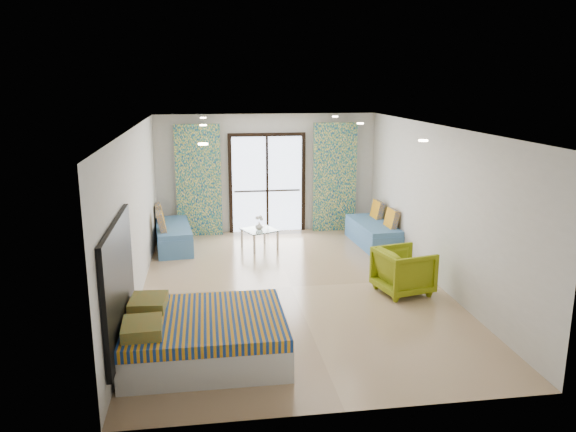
{
  "coord_description": "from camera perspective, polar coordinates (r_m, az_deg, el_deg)",
  "views": [
    {
      "loc": [
        -1.37,
        -8.89,
        3.42
      ],
      "look_at": [
        -0.01,
        0.39,
        1.15
      ],
      "focal_mm": 35.0,
      "sensor_mm": 36.0,
      "label": 1
    }
  ],
  "objects": [
    {
      "name": "balcony_door",
      "position": [
        12.87,
        -2.14,
        3.92
      ],
      "size": [
        1.76,
        0.08,
        2.28
      ],
      "color": "black",
      "rests_on": "floor"
    },
    {
      "name": "downlight_c",
      "position": [
        9.92,
        -8.62,
        9.11
      ],
      "size": [
        0.12,
        0.12,
        0.02
      ],
      "primitive_type": "cylinder",
      "color": "#FFE0B2",
      "rests_on": "ceiling"
    },
    {
      "name": "downlight_b",
      "position": [
        7.47,
        13.58,
        7.46
      ],
      "size": [
        0.12,
        0.12,
        0.02
      ],
      "primitive_type": "cylinder",
      "color": "#FFE0B2",
      "rests_on": "ceiling"
    },
    {
      "name": "wall_back",
      "position": [
        12.89,
        -2.16,
        4.34
      ],
      "size": [
        5.0,
        0.01,
        2.7
      ],
      "primitive_type": null,
      "color": "silver",
      "rests_on": "ground"
    },
    {
      "name": "armchair",
      "position": [
        9.44,
        11.67,
        -5.26
      ],
      "size": [
        0.91,
        0.95,
        0.83
      ],
      "primitive_type": "imported",
      "rotation": [
        0.0,
        0.0,
        1.8
      ],
      "color": "olive",
      "rests_on": "floor"
    },
    {
      "name": "daybed_left",
      "position": [
        11.99,
        -11.64,
        -1.92
      ],
      "size": [
        0.87,
        1.83,
        0.87
      ],
      "rotation": [
        0.0,
        0.0,
        0.11
      ],
      "color": "teal",
      "rests_on": "floor"
    },
    {
      "name": "balcony_rail",
      "position": [
        12.94,
        -2.13,
        2.58
      ],
      "size": [
        1.52,
        0.03,
        0.04
      ],
      "primitive_type": "cube",
      "color": "#595451",
      "rests_on": "balcony_door"
    },
    {
      "name": "curtain_right",
      "position": [
        12.98,
        4.77,
        3.93
      ],
      "size": [
        1.0,
        0.1,
        2.5
      ],
      "primitive_type": "cube",
      "color": "silver",
      "rests_on": "floor"
    },
    {
      "name": "headboard",
      "position": [
        7.09,
        -16.81,
        -6.54
      ],
      "size": [
        0.06,
        2.1,
        1.5
      ],
      "primitive_type": "cube",
      "color": "black",
      "rests_on": "floor"
    },
    {
      "name": "curtain_left",
      "position": [
        12.65,
        -9.07,
        3.55
      ],
      "size": [
        1.0,
        0.1,
        2.5
      ],
      "primitive_type": "cube",
      "color": "silver",
      "rests_on": "floor"
    },
    {
      "name": "bed",
      "position": [
        7.3,
        -8.57,
        -11.96
      ],
      "size": [
        2.01,
        1.64,
        0.69
      ],
      "color": "silver",
      "rests_on": "floor"
    },
    {
      "name": "wall_front",
      "position": [
        5.71,
        6.17,
        -7.72
      ],
      "size": [
        5.0,
        0.01,
        2.7
      ],
      "primitive_type": null,
      "color": "silver",
      "rests_on": "ground"
    },
    {
      "name": "floor",
      "position": [
        9.63,
        0.37,
        -7.21
      ],
      "size": [
        5.0,
        7.5,
        0.01
      ],
      "primitive_type": null,
      "color": "#9F805F",
      "rests_on": "ground"
    },
    {
      "name": "coffee_table",
      "position": [
        11.67,
        -2.91,
        -1.58
      ],
      "size": [
        0.83,
        0.83,
        0.72
      ],
      "rotation": [
        0.0,
        0.0,
        0.41
      ],
      "color": "silver",
      "rests_on": "floor"
    },
    {
      "name": "ceiling",
      "position": [
        9.03,
        0.4,
        9.03
      ],
      "size": [
        5.0,
        7.5,
        0.01
      ],
      "primitive_type": null,
      "color": "silver",
      "rests_on": "ground"
    },
    {
      "name": "vase",
      "position": [
        11.6,
        -2.94,
        -1.02
      ],
      "size": [
        0.21,
        0.21,
        0.16
      ],
      "primitive_type": "imported",
      "rotation": [
        0.0,
        0.0,
        0.3
      ],
      "color": "white",
      "rests_on": "coffee_table"
    },
    {
      "name": "downlight_a",
      "position": [
        6.93,
        -8.63,
        7.24
      ],
      "size": [
        0.12,
        0.12,
        0.02
      ],
      "primitive_type": "cylinder",
      "color": "#FFE0B2",
      "rests_on": "ceiling"
    },
    {
      "name": "downlight_e",
      "position": [
        11.92,
        -8.62,
        9.84
      ],
      "size": [
        0.12,
        0.12,
        0.02
      ],
      "primitive_type": "cylinder",
      "color": "#FFE0B2",
      "rests_on": "ceiling"
    },
    {
      "name": "wall_right",
      "position": [
        9.92,
        14.82,
        1.09
      ],
      "size": [
        0.01,
        7.5,
        2.7
      ],
      "primitive_type": null,
      "color": "silver",
      "rests_on": "ground"
    },
    {
      "name": "downlight_d",
      "position": [
        10.3,
        7.36,
        9.31
      ],
      "size": [
        0.12,
        0.12,
        0.02
      ],
      "primitive_type": "cylinder",
      "color": "#FFE0B2",
      "rests_on": "ceiling"
    },
    {
      "name": "switch_plate",
      "position": [
        8.26,
        -15.67,
        -3.58
      ],
      "size": [
        0.02,
        0.1,
        0.1
      ],
      "primitive_type": "cube",
      "color": "silver",
      "rests_on": "wall_left"
    },
    {
      "name": "wall_left",
      "position": [
        9.2,
        -15.19,
        0.12
      ],
      "size": [
        0.01,
        7.5,
        2.7
      ],
      "primitive_type": null,
      "color": "silver",
      "rests_on": "ground"
    },
    {
      "name": "downlight_f",
      "position": [
        12.24,
        4.81,
        10.04
      ],
      "size": [
        0.12,
        0.12,
        0.02
      ],
      "primitive_type": "cylinder",
      "color": "#FFE0B2",
      "rests_on": "ceiling"
    },
    {
      "name": "daybed_right",
      "position": [
        12.1,
        8.69,
        -1.66
      ],
      "size": [
        0.8,
        1.79,
        0.86
      ],
      "rotation": [
        0.0,
        0.0,
        0.07
      ],
      "color": "teal",
      "rests_on": "floor"
    }
  ]
}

